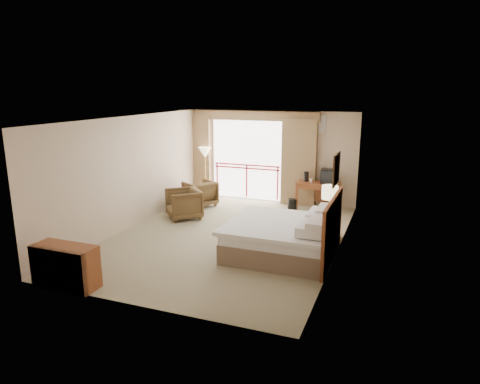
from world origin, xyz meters
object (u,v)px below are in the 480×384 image
at_px(bed, 284,237).
at_px(floor_lamp, 205,154).
at_px(table_lamp, 330,193).
at_px(tv, 330,176).
at_px(wastebasket, 292,204).
at_px(armchair_far, 200,206).
at_px(dresser, 65,267).
at_px(side_table, 184,198).
at_px(nightstand, 328,226).
at_px(armchair_near, 184,218).
at_px(desk, 318,188).

distance_m(bed, floor_lamp, 5.19).
relative_size(table_lamp, tv, 1.46).
height_order(wastebasket, armchair_far, armchair_far).
distance_m(tv, dresser, 7.25).
bearing_deg(armchair_far, side_table, 16.32).
height_order(nightstand, armchair_near, nightstand).
bearing_deg(side_table, tv, 21.80).
xyz_separation_m(nightstand, dresser, (-3.77, -4.11, 0.10)).
bearing_deg(armchair_near, bed, 22.03).
bearing_deg(armchair_far, bed, 80.14).
bearing_deg(tv, wastebasket, -163.98).
height_order(bed, dresser, bed).
bearing_deg(armchair_near, floor_lamp, 148.46).
height_order(nightstand, dresser, dresser).
bearing_deg(armchair_far, floor_lamp, -133.82).
bearing_deg(tv, side_table, -158.24).
distance_m(desk, tv, 0.48).
height_order(desk, armchair_near, desk).
height_order(bed, armchair_far, bed).
bearing_deg(desk, dresser, -117.03).
bearing_deg(armchair_far, desk, 135.83).
distance_m(tv, armchair_far, 3.78).
bearing_deg(armchair_near, wastebasket, 84.42).
height_order(nightstand, wastebasket, nightstand).
distance_m(bed, desk, 3.67).
distance_m(armchair_near, floor_lamp, 2.59).
relative_size(tv, wastebasket, 1.45).
distance_m(armchair_near, side_table, 0.77).
relative_size(desk, side_table, 2.14).
distance_m(table_lamp, desk, 2.41).
distance_m(bed, side_table, 4.03).
bearing_deg(dresser, bed, 39.19).
height_order(bed, wastebasket, bed).
bearing_deg(side_table, dresser, -86.19).
xyz_separation_m(wastebasket, dresser, (-2.44, -6.10, 0.22)).
distance_m(table_lamp, tv, 2.25).
bearing_deg(bed, nightstand, 63.58).
distance_m(desk, floor_lamp, 3.60).
height_order(bed, table_lamp, table_lamp).
bearing_deg(bed, armchair_near, 154.03).
bearing_deg(floor_lamp, side_table, -86.64).
relative_size(tv, floor_lamp, 0.28).
relative_size(nightstand, table_lamp, 0.84).
height_order(table_lamp, tv, table_lamp).
xyz_separation_m(tv, floor_lamp, (-3.82, 0.08, 0.39)).
xyz_separation_m(desk, tv, (0.30, -0.06, 0.37)).
relative_size(nightstand, armchair_far, 0.67).
bearing_deg(side_table, floor_lamp, 93.36).
bearing_deg(side_table, armchair_near, -62.79).
xyz_separation_m(nightstand, desk, (-0.67, 2.32, 0.34)).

